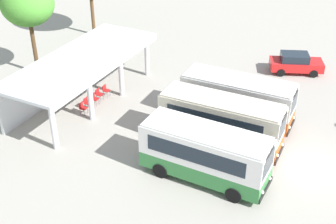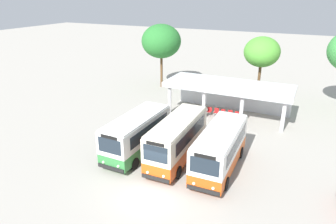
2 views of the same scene
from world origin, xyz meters
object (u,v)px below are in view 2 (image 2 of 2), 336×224
city_bus_second_in_row (177,138)px  waiting_chair_end_by_column (209,111)px  waiting_chair_second_from_end (216,111)px  waiting_chair_middle_seat (223,113)px  waiting_chair_fifth_seat (237,115)px  waiting_chair_fourth_seat (230,114)px  city_bus_nearest_orange (137,133)px  city_bus_middle_cream (220,148)px

city_bus_second_in_row → waiting_chair_end_by_column: city_bus_second_in_row is taller
waiting_chair_second_from_end → waiting_chair_middle_seat: (0.71, -0.08, 0.00)m
waiting_chair_second_from_end → waiting_chair_fifth_seat: size_ratio=1.00×
waiting_chair_second_from_end → waiting_chair_fifth_seat: 2.14m
waiting_chair_middle_seat → waiting_chair_fourth_seat: (0.71, 0.10, 0.00)m
city_bus_nearest_orange → waiting_chair_middle_seat: (3.99, 10.19, -1.22)m
waiting_chair_fourth_seat → waiting_chair_fifth_seat: same height
city_bus_nearest_orange → waiting_chair_end_by_column: (2.57, 10.16, -1.22)m
city_bus_middle_cream → waiting_chair_end_by_column: city_bus_middle_cream is taller
city_bus_middle_cream → waiting_chair_middle_seat: 10.10m
city_bus_middle_cream → waiting_chair_fifth_seat: (-1.12, 9.69, -1.20)m
waiting_chair_end_by_column → waiting_chair_second_from_end: 0.72m
city_bus_middle_cream → waiting_chair_fifth_seat: 9.83m
waiting_chair_second_from_end → waiting_chair_middle_seat: 0.72m
waiting_chair_end_by_column → waiting_chair_middle_seat: (1.43, 0.03, 0.00)m
waiting_chair_second_from_end → waiting_chair_end_by_column: bearing=-171.2°
city_bus_second_in_row → waiting_chair_second_from_end: size_ratio=8.73×
waiting_chair_end_by_column → waiting_chair_second_from_end: bearing=8.8°
waiting_chair_fifth_seat → city_bus_second_in_row: bearing=-102.4°
city_bus_nearest_orange → waiting_chair_fourth_seat: city_bus_nearest_orange is taller
city_bus_middle_cream → waiting_chair_second_from_end: (-3.26, 9.79, -1.20)m
city_bus_second_in_row → waiting_chair_middle_seat: city_bus_second_in_row is taller
waiting_chair_middle_seat → waiting_chair_fourth_seat: bearing=8.2°
waiting_chair_second_from_end → waiting_chair_fifth_seat: (2.14, -0.09, 0.00)m
waiting_chair_fourth_seat → waiting_chair_second_from_end: bearing=-179.2°
waiting_chair_fifth_seat → waiting_chair_end_by_column: bearing=-179.6°
city_bus_second_in_row → waiting_chair_middle_seat: 9.92m
city_bus_nearest_orange → city_bus_second_in_row: bearing=6.7°
waiting_chair_second_from_end → city_bus_nearest_orange: bearing=-107.7°
city_bus_second_in_row → city_bus_middle_cream: city_bus_second_in_row is taller
waiting_chair_end_by_column → city_bus_second_in_row: bearing=-85.9°
city_bus_second_in_row → waiting_chair_end_by_column: 9.89m
city_bus_second_in_row → waiting_chair_second_from_end: bearing=89.9°
city_bus_middle_cream → waiting_chair_fourth_seat: (-1.83, 9.81, -1.20)m
waiting_chair_end_by_column → waiting_chair_middle_seat: 1.43m
waiting_chair_second_from_end → waiting_chair_fourth_seat: (1.43, 0.02, 0.00)m
city_bus_nearest_orange → waiting_chair_fifth_seat: bearing=62.0°
waiting_chair_end_by_column → waiting_chair_fourth_seat: (2.14, 0.13, 0.00)m
city_bus_nearest_orange → waiting_chair_fourth_seat: (4.71, 10.29, -1.22)m
waiting_chair_fifth_seat → waiting_chair_middle_seat: bearing=179.7°
waiting_chair_second_from_end → waiting_chair_middle_seat: bearing=-6.7°
city_bus_middle_cream → waiting_chair_middle_seat: bearing=104.7°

